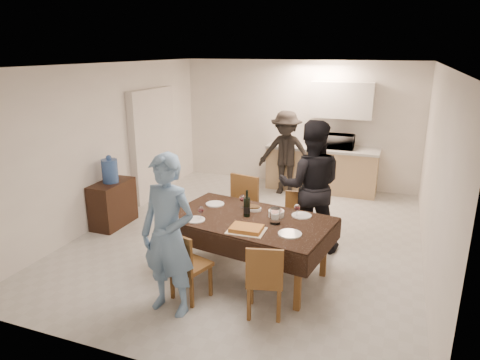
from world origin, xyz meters
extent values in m
cube|color=#B6B7B1|center=(0.00, 0.00, 0.00)|extent=(5.00, 6.00, 0.02)
cube|color=white|center=(0.00, 0.00, 2.60)|extent=(5.00, 6.00, 0.02)
cube|color=silver|center=(0.00, 3.00, 1.30)|extent=(5.00, 0.02, 2.60)
cube|color=silver|center=(0.00, -3.00, 1.30)|extent=(5.00, 0.02, 2.60)
cube|color=silver|center=(-2.50, 0.00, 1.30)|extent=(0.02, 6.00, 2.60)
cube|color=silver|center=(2.50, 0.00, 1.30)|extent=(0.02, 6.00, 2.60)
cube|color=beige|center=(-2.42, 1.20, 1.05)|extent=(0.15, 1.40, 2.10)
cube|color=tan|center=(0.60, 2.68, 0.43)|extent=(2.20, 0.60, 0.86)
cube|color=#B2B3AE|center=(0.60, 2.68, 0.89)|extent=(2.24, 0.64, 0.05)
cube|color=silver|center=(0.90, 2.82, 1.85)|extent=(1.20, 0.34, 0.70)
cube|color=black|center=(0.36, -1.10, 0.76)|extent=(2.15, 1.46, 0.04)
cube|color=brown|center=(0.36, -1.10, 0.37)|extent=(0.07, 0.07, 0.74)
cube|color=brown|center=(-0.09, -1.85, 0.42)|extent=(0.49, 0.49, 0.05)
cube|color=brown|center=(-0.09, -2.02, 0.65)|extent=(0.38, 0.15, 0.42)
cube|color=brown|center=(0.81, -1.85, 0.42)|extent=(0.48, 0.48, 0.05)
cube|color=brown|center=(0.81, -2.03, 0.65)|extent=(0.39, 0.13, 0.42)
cube|color=brown|center=(-0.09, -0.35, 0.50)|extent=(0.55, 0.55, 0.06)
cube|color=brown|center=(-0.09, -0.56, 0.78)|extent=(0.47, 0.13, 0.50)
cube|color=brown|center=(0.81, -0.35, 0.43)|extent=(0.45, 0.45, 0.05)
cube|color=brown|center=(0.81, -0.53, 0.67)|extent=(0.40, 0.09, 0.43)
cube|color=black|center=(-2.28, -0.35, 0.37)|extent=(0.40, 0.80, 0.74)
cylinder|color=#3C65B0|center=(-2.28, -0.35, 0.93)|extent=(0.25, 0.25, 0.38)
cylinder|color=white|center=(0.71, -1.15, 0.88)|extent=(0.13, 0.13, 0.20)
cube|color=#B77035|center=(0.46, -1.48, 0.81)|extent=(0.44, 0.34, 0.05)
cylinder|color=white|center=(0.66, -0.92, 0.82)|extent=(0.20, 0.20, 0.08)
cylinder|color=white|center=(0.31, -0.82, 0.80)|extent=(0.21, 0.21, 0.04)
cylinder|color=white|center=(-0.24, -1.40, 0.79)|extent=(0.24, 0.24, 0.01)
cylinder|color=white|center=(0.96, -1.40, 0.79)|extent=(0.27, 0.27, 0.02)
cylinder|color=white|center=(-0.24, -0.80, 0.79)|extent=(0.25, 0.25, 0.01)
cylinder|color=white|center=(0.96, -0.80, 0.79)|extent=(0.25, 0.25, 0.01)
imported|color=silver|center=(0.95, 2.68, 1.05)|extent=(0.51, 0.35, 0.28)
imported|color=#658BB3|center=(-0.19, -2.15, 0.90)|extent=(0.69, 0.49, 1.80)
imported|color=black|center=(0.91, -0.05, 0.95)|extent=(1.06, 0.91, 1.89)
imported|color=black|center=(-0.05, 2.23, 0.83)|extent=(1.08, 0.62, 1.67)
camera|label=1|loc=(2.01, -5.80, 2.81)|focal=32.00mm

